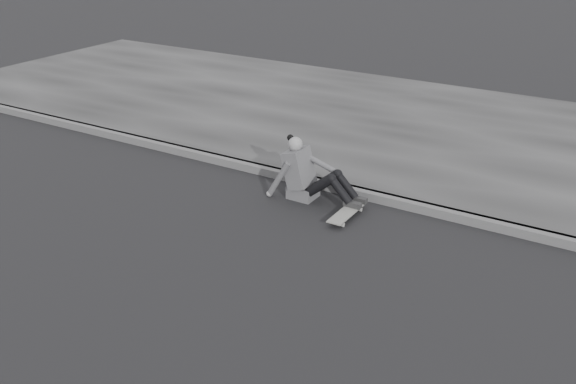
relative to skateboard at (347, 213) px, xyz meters
name	(u,v)px	position (x,y,z in m)	size (l,w,h in m)	color
ground	(394,329)	(1.46, -1.91, -0.07)	(80.00, 80.00, 0.00)	black
curb	(473,220)	(1.46, 0.67, -0.01)	(24.00, 0.16, 0.12)	#535353
sidewalk	(527,148)	(1.46, 3.69, -0.01)	(24.00, 6.00, 0.12)	#333333
skateboard	(347,213)	(0.00, 0.00, 0.00)	(0.20, 0.78, 0.09)	#A1A19C
seated_woman	(307,174)	(-0.73, 0.25, 0.29)	(1.38, 0.46, 0.88)	#4E4E50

